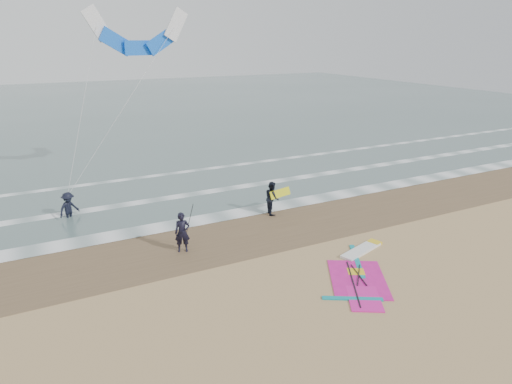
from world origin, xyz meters
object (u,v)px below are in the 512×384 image
windsurf_rig (360,271)px  person_standing (182,232)px  person_walking (272,198)px  surf_kite (138,36)px  person_wading (68,202)px

windsurf_rig → person_standing: (-5.35, 4.64, 0.80)m
person_walking → surf_kite: surf_kite is taller
windsurf_rig → surf_kite: bearing=106.1°
person_standing → surf_kite: (1.17, 9.81, 7.52)m
windsurf_rig → surf_kite: surf_kite is taller
windsurf_rig → person_wading: (-9.07, 10.66, 0.79)m
person_standing → person_wading: bearing=139.9°
person_walking → person_wading: (-8.99, 3.98, -0.01)m
windsurf_rig → person_standing: 7.12m
person_standing → person_wading: size_ratio=1.02×
surf_kite → person_walking: bearing=-62.2°
windsurf_rig → person_standing: bearing=139.1°
windsurf_rig → person_walking: person_walking is taller
person_standing → surf_kite: bearing=101.4°
person_wading → surf_kite: (4.90, 3.79, 7.54)m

